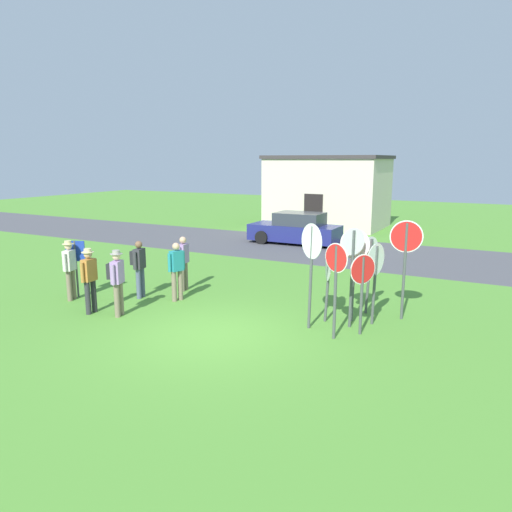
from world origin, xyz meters
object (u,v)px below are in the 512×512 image
person_in_blue (183,260)px  stop_sign_center_cluster (375,269)px  stop_sign_leaning_right (328,271)px  stop_sign_rear_right (369,262)px  stop_sign_nearest (362,281)px  person_in_dark_shirt (177,268)px  info_panel_leftmost (76,259)px  stop_sign_low_front (354,258)px  person_in_teal (70,267)px  person_holding_notes (139,265)px  stop_sign_far_back (352,262)px  stop_sign_leaning_left (311,257)px  parked_car_on_street (296,229)px  person_on_left (89,277)px  person_with_sunhat (117,278)px  stop_sign_tallest (405,252)px

person_in_blue → stop_sign_center_cluster: bearing=-3.2°
stop_sign_leaning_right → stop_sign_rear_right: bearing=56.1°
stop_sign_rear_right → stop_sign_nearest: bearing=-80.5°
person_in_dark_shirt → info_panel_leftmost: bearing=-158.8°
stop_sign_center_cluster → person_in_dark_shirt: stop_sign_center_cluster is taller
stop_sign_low_front → person_in_teal: bearing=-165.1°
person_in_blue → person_holding_notes: bearing=-118.5°
person_in_blue → person_in_teal: size_ratio=0.97×
person_in_teal → stop_sign_nearest: bearing=8.4°
stop_sign_far_back → stop_sign_leaning_left: size_ratio=0.96×
person_holding_notes → person_in_teal: bearing=-145.0°
stop_sign_rear_right → stop_sign_leaning_left: size_ratio=0.81×
stop_sign_center_cluster → stop_sign_rear_right: bearing=114.3°
parked_car_on_street → person_on_left: (-0.49, -12.41, 0.30)m
person_in_dark_shirt → stop_sign_leaning_right: bearing=4.0°
stop_sign_far_back → person_with_sunhat: stop_sign_far_back is taller
person_in_dark_shirt → stop_sign_tallest: bearing=12.8°
stop_sign_low_front → person_holding_notes: (-6.11, -0.94, -0.62)m
info_panel_leftmost → person_in_teal: bearing=-76.8°
stop_sign_leaning_right → person_on_left: bearing=-158.0°
stop_sign_leaning_left → person_in_blue: stop_sign_leaning_left is taller
stop_sign_leaning_left → person_holding_notes: (-5.37, 0.07, -0.78)m
stop_sign_rear_right → stop_sign_low_front: stop_sign_low_front is taller
stop_sign_rear_right → person_holding_notes: stop_sign_rear_right is taller
person_in_blue → person_on_left: bearing=-105.5°
stop_sign_low_front → stop_sign_leaning_left: bearing=-126.3°
stop_sign_far_back → person_with_sunhat: bearing=-160.3°
stop_sign_far_back → stop_sign_leaning_right: size_ratio=1.26×
stop_sign_far_back → info_panel_leftmost: bearing=-171.0°
stop_sign_leaning_left → person_holding_notes: bearing=179.3°
stop_sign_far_back → person_on_left: stop_sign_far_back is taller
parked_car_on_street → person_with_sunhat: bearing=-88.6°
person_holding_notes → info_panel_leftmost: person_holding_notes is taller
person_in_teal → info_panel_leftmost: person_in_teal is taller
person_holding_notes → stop_sign_far_back: bearing=4.0°
stop_sign_tallest → person_in_dark_shirt: (-6.04, -1.37, -0.79)m
stop_sign_far_back → stop_sign_leaning_right: bearing=167.0°
stop_sign_leaning_right → person_in_blue: stop_sign_leaning_right is taller
person_in_dark_shirt → info_panel_leftmost: 3.03m
stop_sign_tallest → person_holding_notes: size_ratio=1.50×
person_in_teal → stop_sign_far_back: bearing=11.2°
person_in_dark_shirt → person_in_blue: 1.09m
parked_car_on_street → person_in_teal: (-1.94, -11.79, 0.30)m
info_panel_leftmost → stop_sign_leaning_right: bearing=11.0°
stop_sign_leaning_left → person_in_teal: 7.08m
stop_sign_low_front → person_with_sunhat: (-5.46, -2.50, -0.59)m
stop_sign_low_front → person_in_blue: stop_sign_low_front is taller
person_on_left → person_in_dark_shirt: (1.30, 2.00, -0.03)m
person_holding_notes → person_with_sunhat: 1.69m
stop_sign_nearest → person_in_teal: stop_sign_nearest is taller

